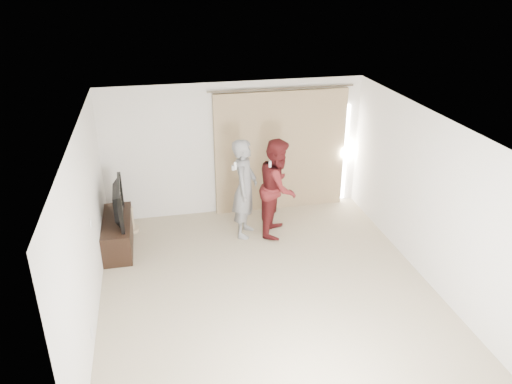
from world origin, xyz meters
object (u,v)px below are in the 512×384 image
tv_console (118,233)px  person_man (245,188)px  tv (114,203)px  person_woman (278,187)px

tv_console → person_man: size_ratio=0.76×
tv → person_woman: size_ratio=0.63×
tv → person_woman: bearing=-93.1°
tv_console → person_woman: bearing=-1.0°
tv → tv_console: bearing=-0.0°
person_man → person_woman: bearing=-4.2°
tv → person_man: (2.26, -0.00, 0.05)m
tv_console → person_woman: (2.86, -0.05, 0.63)m
tv → person_man: bearing=-92.2°
person_man → tv_console: bearing=179.9°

